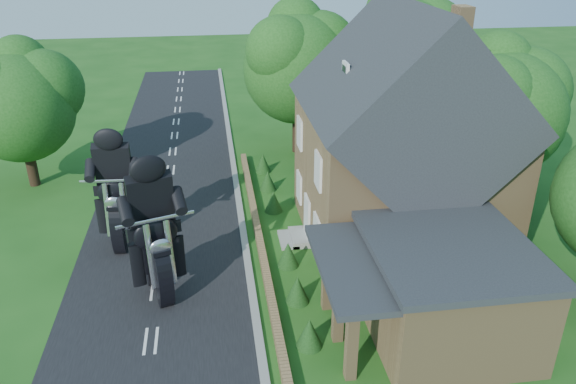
{
  "coord_description": "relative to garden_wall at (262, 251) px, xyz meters",
  "views": [
    {
      "loc": [
        2.47,
        -15.6,
        12.77
      ],
      "look_at": [
        5.48,
        5.24,
        2.8
      ],
      "focal_mm": 35.0,
      "sensor_mm": 36.0,
      "label": 1
    }
  ],
  "objects": [
    {
      "name": "ground",
      "position": [
        -4.3,
        -5.0,
        -0.2
      ],
      "size": [
        120.0,
        120.0,
        0.0
      ],
      "primitive_type": "plane",
      "color": "#1B4C15",
      "rests_on": "ground"
    },
    {
      "name": "road",
      "position": [
        -4.3,
        -5.0,
        -0.19
      ],
      "size": [
        7.0,
        80.0,
        0.02
      ],
      "primitive_type": "cube",
      "color": "black",
      "rests_on": "ground"
    },
    {
      "name": "kerb",
      "position": [
        -0.65,
        -5.0,
        -0.14
      ],
      "size": [
        0.3,
        80.0,
        0.12
      ],
      "primitive_type": "cube",
      "color": "gray",
      "rests_on": "ground"
    },
    {
      "name": "garden_wall",
      "position": [
        0.0,
        0.0,
        0.0
      ],
      "size": [
        0.3,
        22.0,
        0.4
      ],
      "primitive_type": "cube",
      "color": "#9A794E",
      "rests_on": "ground"
    },
    {
      "name": "house",
      "position": [
        6.19,
        1.0,
        4.14
      ],
      "size": [
        9.54,
        8.64,
        10.24
      ],
      "color": "#9A794E",
      "rests_on": "ground"
    },
    {
      "name": "annex",
      "position": [
        5.57,
        -5.8,
        1.57
      ],
      "size": [
        7.05,
        5.94,
        3.44
      ],
      "color": "#9A794E",
      "rests_on": "ground"
    },
    {
      "name": "tree_house_right",
      "position": [
        12.35,
        3.62,
        4.99
      ],
      "size": [
        6.51,
        6.0,
        8.4
      ],
      "color": "black",
      "rests_on": "ground"
    },
    {
      "name": "tree_behind_house",
      "position": [
        9.88,
        11.14,
        6.03
      ],
      "size": [
        7.81,
        7.2,
        10.08
      ],
      "color": "black",
      "rests_on": "ground"
    },
    {
      "name": "tree_behind_left",
      "position": [
        3.86,
        12.13,
        5.53
      ],
      "size": [
        6.94,
        6.4,
        9.16
      ],
      "color": "black",
      "rests_on": "ground"
    },
    {
      "name": "tree_far_road",
      "position": [
        -11.16,
        9.11,
        4.64
      ],
      "size": [
        6.08,
        5.6,
        7.84
      ],
      "color": "black",
      "rests_on": "ground"
    },
    {
      "name": "shrub_a",
      "position": [
        1.0,
        -6.0,
        0.35
      ],
      "size": [
        0.9,
        0.9,
        1.1
      ],
      "primitive_type": "cone",
      "color": "#143811",
      "rests_on": "ground"
    },
    {
      "name": "shrub_b",
      "position": [
        1.0,
        -3.5,
        0.35
      ],
      "size": [
        0.9,
        0.9,
        1.1
      ],
      "primitive_type": "cone",
      "color": "#143811",
      "rests_on": "ground"
    },
    {
      "name": "shrub_c",
      "position": [
        1.0,
        -1.0,
        0.35
      ],
      "size": [
        0.9,
        0.9,
        1.1
      ],
      "primitive_type": "cone",
      "color": "#143811",
      "rests_on": "ground"
    },
    {
      "name": "shrub_d",
      "position": [
        1.0,
        4.0,
        0.35
      ],
      "size": [
        0.9,
        0.9,
        1.1
      ],
      "primitive_type": "cone",
      "color": "#143811",
      "rests_on": "ground"
    },
    {
      "name": "shrub_e",
      "position": [
        1.0,
        6.5,
        0.35
      ],
      "size": [
        0.9,
        0.9,
        1.1
      ],
      "primitive_type": "cone",
      "color": "#143811",
      "rests_on": "ground"
    },
    {
      "name": "shrub_f",
      "position": [
        1.0,
        9.0,
        0.35
      ],
      "size": [
        0.9,
        0.9,
        1.1
      ],
      "primitive_type": "cone",
      "color": "#143811",
      "rests_on": "ground"
    },
    {
      "name": "motorcycle_lead",
      "position": [
        -4.1,
        -2.34,
        0.67
      ],
      "size": [
        1.02,
        1.92,
        1.74
      ],
      "primitive_type": null,
      "rotation": [
        0.0,
        0.0,
        3.45
      ],
      "color": "black",
      "rests_on": "ground"
    },
    {
      "name": "motorcycle_follow",
      "position": [
        -5.95,
        1.72,
        0.62
      ],
      "size": [
        0.54,
        1.79,
        1.64
      ],
      "primitive_type": null,
      "rotation": [
        0.0,
        0.0,
        3.09
      ],
      "color": "black",
      "rests_on": "ground"
    }
  ]
}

